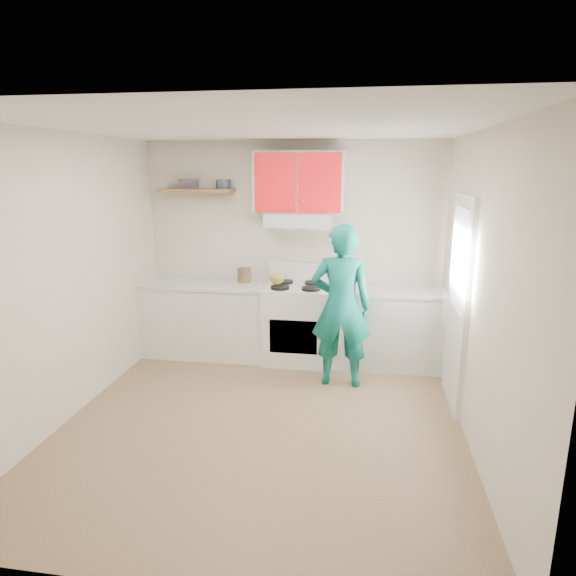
% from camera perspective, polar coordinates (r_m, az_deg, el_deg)
% --- Properties ---
extents(floor, '(3.80, 3.80, 0.00)m').
position_cam_1_polar(floor, '(4.72, -2.93, -15.24)').
color(floor, brown).
rests_on(floor, ground).
extents(ceiling, '(3.60, 3.80, 0.04)m').
position_cam_1_polar(ceiling, '(4.14, -3.39, 18.07)').
color(ceiling, white).
rests_on(ceiling, floor).
extents(back_wall, '(3.60, 0.04, 2.60)m').
position_cam_1_polar(back_wall, '(6.08, 0.56, 4.42)').
color(back_wall, beige).
rests_on(back_wall, floor).
extents(front_wall, '(3.60, 0.04, 2.60)m').
position_cam_1_polar(front_wall, '(2.51, -12.26, -9.74)').
color(front_wall, beige).
rests_on(front_wall, floor).
extents(left_wall, '(0.04, 3.80, 2.60)m').
position_cam_1_polar(left_wall, '(4.94, -24.04, 1.02)').
color(left_wall, beige).
rests_on(left_wall, floor).
extents(right_wall, '(0.04, 3.80, 2.60)m').
position_cam_1_polar(right_wall, '(4.26, 21.27, -0.59)').
color(right_wall, beige).
rests_on(right_wall, floor).
extents(door, '(0.05, 0.85, 2.05)m').
position_cam_1_polar(door, '(4.99, 19.07, -1.67)').
color(door, white).
rests_on(door, floor).
extents(door_glass, '(0.01, 0.55, 0.95)m').
position_cam_1_polar(door_glass, '(4.89, 19.15, 3.14)').
color(door_glass, white).
rests_on(door_glass, door).
extents(counter_left, '(1.52, 0.60, 0.90)m').
position_cam_1_polar(counter_left, '(6.23, -9.39, -3.59)').
color(counter_left, silver).
rests_on(counter_left, floor).
extents(counter_right, '(1.32, 0.60, 0.90)m').
position_cam_1_polar(counter_right, '(5.94, 11.10, -4.54)').
color(counter_right, silver).
rests_on(counter_right, floor).
extents(stove, '(0.76, 0.65, 0.92)m').
position_cam_1_polar(stove, '(5.95, 1.04, -4.12)').
color(stove, white).
rests_on(stove, floor).
extents(range_hood, '(0.76, 0.44, 0.15)m').
position_cam_1_polar(range_hood, '(5.80, 1.24, 7.90)').
color(range_hood, silver).
rests_on(range_hood, back_wall).
extents(upper_cabinets, '(1.02, 0.33, 0.70)m').
position_cam_1_polar(upper_cabinets, '(5.83, 1.34, 12.11)').
color(upper_cabinets, red).
rests_on(upper_cabinets, back_wall).
extents(shelf, '(0.90, 0.30, 0.04)m').
position_cam_1_polar(shelf, '(6.13, -10.53, 11.04)').
color(shelf, brown).
rests_on(shelf, back_wall).
extents(books, '(0.26, 0.22, 0.12)m').
position_cam_1_polar(books, '(6.18, -11.38, 11.72)').
color(books, '#413A42').
rests_on(books, shelf).
extents(tin, '(0.21, 0.21, 0.11)m').
position_cam_1_polar(tin, '(6.07, -7.47, 11.80)').
color(tin, '#333D4C').
rests_on(tin, shelf).
extents(kettle, '(0.23, 0.23, 0.15)m').
position_cam_1_polar(kettle, '(5.91, -1.28, 1.14)').
color(kettle, olive).
rests_on(kettle, stove).
extents(crock, '(0.18, 0.18, 0.20)m').
position_cam_1_polar(crock, '(6.04, -5.05, 1.39)').
color(crock, '#503C23').
rests_on(crock, counter_left).
extents(cutting_board, '(0.32, 0.26, 0.02)m').
position_cam_1_polar(cutting_board, '(5.76, 7.72, -0.21)').
color(cutting_board, olive).
rests_on(cutting_board, counter_right).
extents(silicone_mat, '(0.32, 0.27, 0.01)m').
position_cam_1_polar(silicone_mat, '(5.81, 14.52, -0.47)').
color(silicone_mat, red).
rests_on(silicone_mat, counter_right).
extents(person, '(0.64, 0.42, 1.74)m').
position_cam_1_polar(person, '(5.21, 6.16, -2.10)').
color(person, '#0B6558').
rests_on(person, floor).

